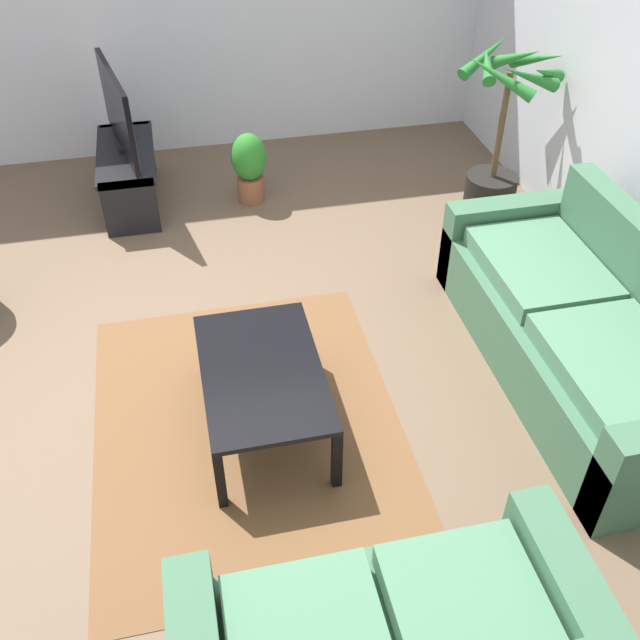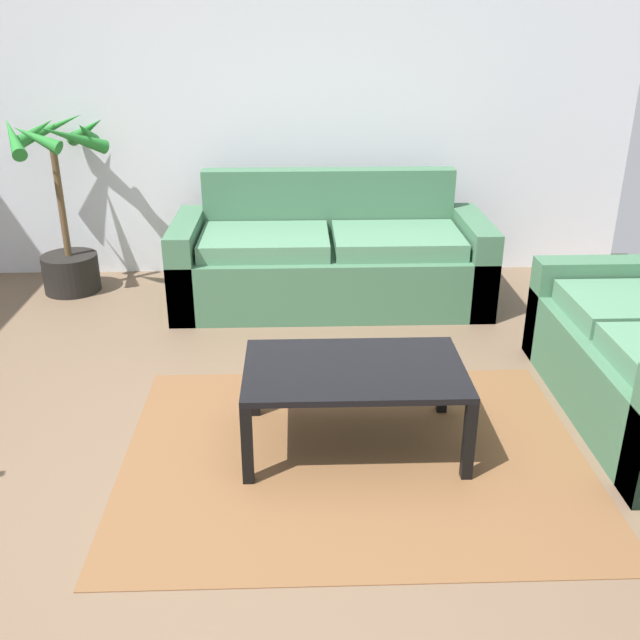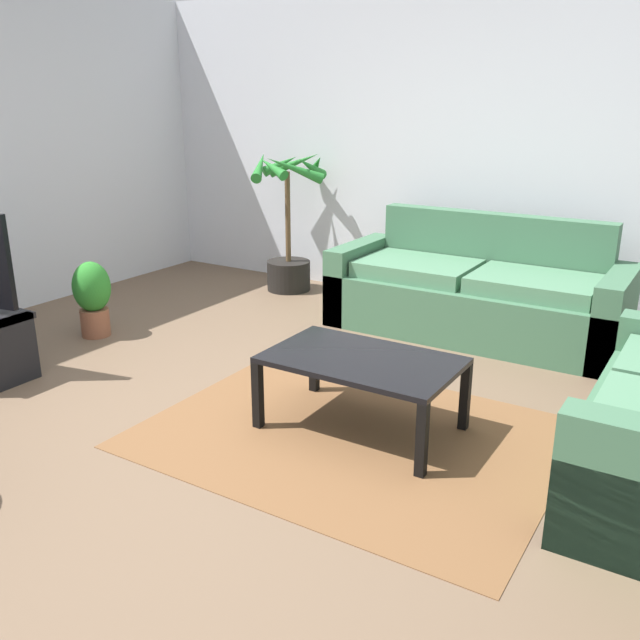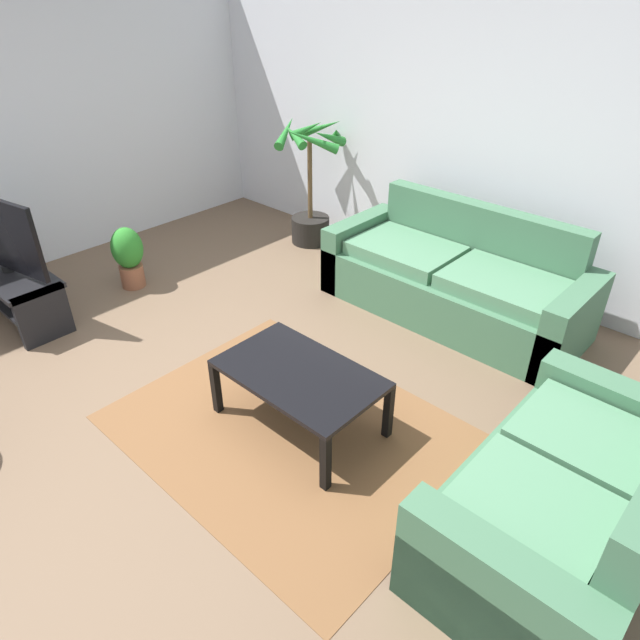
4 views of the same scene
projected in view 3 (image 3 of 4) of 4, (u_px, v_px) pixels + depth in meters
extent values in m
plane|color=brown|center=(229.00, 426.00, 3.85)|extent=(6.60, 6.60, 0.00)
cube|color=silver|center=(443.00, 149.00, 5.85)|extent=(6.00, 0.06, 2.70)
cube|color=#3F6B4C|center=(474.00, 308.00, 5.29)|extent=(2.22, 0.90, 0.42)
cube|color=#3F6B4C|center=(493.00, 243.00, 5.45)|extent=(1.86, 0.16, 0.48)
cube|color=#3F6B4C|center=(359.00, 278.00, 5.77)|extent=(0.18, 0.90, 0.62)
cube|color=#3F6B4C|center=(615.00, 317.00, 4.75)|extent=(0.18, 0.90, 0.62)
cube|color=#4F7F5D|center=(418.00, 268.00, 5.40)|extent=(0.89, 0.66, 0.12)
cube|color=#4F7F5D|center=(535.00, 284.00, 4.93)|extent=(0.89, 0.66, 0.12)
cube|color=black|center=(7.00, 354.00, 4.31)|extent=(0.06, 0.41, 0.45)
cube|color=black|center=(362.00, 360.00, 3.70)|extent=(1.04, 0.64, 0.03)
cube|color=black|center=(258.00, 395.00, 3.78)|extent=(0.05, 0.05, 0.40)
cube|color=black|center=(422.00, 440.00, 3.28)|extent=(0.05, 0.05, 0.40)
cube|color=black|center=(314.00, 362.00, 4.25)|extent=(0.05, 0.05, 0.40)
cube|color=black|center=(465.00, 397.00, 3.76)|extent=(0.05, 0.05, 0.40)
cube|color=brown|center=(352.00, 434.00, 3.75)|extent=(2.20, 1.70, 0.01)
cylinder|color=black|center=(289.00, 275.00, 6.53)|extent=(0.41, 0.41, 0.28)
cylinder|color=brown|center=(288.00, 217.00, 6.36)|extent=(0.05, 0.05, 0.84)
cone|color=#267A2C|center=(311.00, 167.00, 6.11)|extent=(0.15, 0.50, 0.27)
cone|color=#267A2C|center=(316.00, 165.00, 6.25)|extent=(0.43, 0.47, 0.29)
cone|color=#267A2C|center=(294.00, 163.00, 6.44)|extent=(0.51, 0.26, 0.28)
cone|color=#267A2C|center=(280.00, 164.00, 6.36)|extent=(0.29, 0.36, 0.22)
cone|color=#267A2C|center=(260.00, 166.00, 6.23)|extent=(0.32, 0.49, 0.27)
cone|color=#267A2C|center=(272.00, 167.00, 6.09)|extent=(0.38, 0.19, 0.22)
cone|color=#267A2C|center=(295.00, 169.00, 5.97)|extent=(0.42, 0.47, 0.29)
cylinder|color=brown|center=(95.00, 322.00, 5.28)|extent=(0.22, 0.22, 0.21)
ellipsoid|color=#2C8129|center=(91.00, 287.00, 5.19)|extent=(0.29, 0.29, 0.39)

